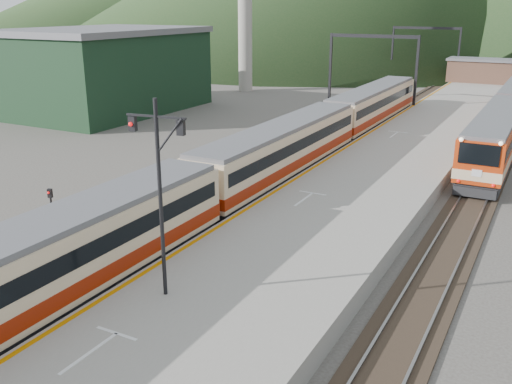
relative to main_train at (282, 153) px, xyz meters
The scene contains 13 objects.
track_main 12.92m from the main_train, 90.00° to the left, with size 2.60×200.00×0.23m.
track_far 13.85m from the main_train, 111.36° to the left, with size 2.60×200.00×0.23m.
track_second 17.30m from the main_train, 48.02° to the left, with size 2.60×200.00×0.23m.
platform 12.24m from the main_train, 62.56° to the left, with size 8.00×100.00×1.00m, color gray.
gantry_near 28.17m from the main_train, 95.86° to the left, with size 9.55×0.25×8.00m.
gantry_far 52.99m from the main_train, 93.09° to the left, with size 9.55×0.25×8.00m.
warehouse 31.75m from the main_train, 152.17° to the left, with size 14.50×20.50×8.60m.
station_shed 51.09m from the main_train, 83.71° to the left, with size 9.40×4.40×3.10m.
main_train is the anchor object (origin of this frame).
second_train 23.19m from the main_train, 60.27° to the left, with size 2.70×36.87×3.30m.
signal_mast 17.86m from the main_train, 78.18° to the right, with size 2.19×0.42×7.02m.
short_signal_b 7.60m from the main_train, 115.30° to the left, with size 0.25×0.20×2.27m.
short_signal_c 14.57m from the main_train, 116.10° to the right, with size 0.26×0.23×2.27m.
Camera 1 is at (15.05, -4.55, 10.84)m, focal length 40.00 mm.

